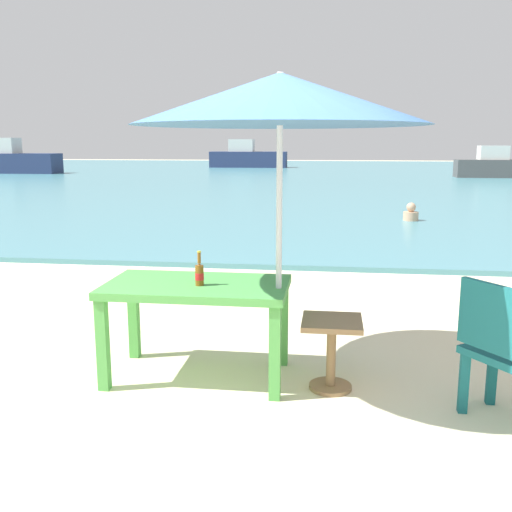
{
  "coord_description": "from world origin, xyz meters",
  "views": [
    {
      "loc": [
        0.62,
        -3.15,
        1.82
      ],
      "look_at": [
        -0.2,
        3.0,
        0.6
      ],
      "focal_mm": 40.51,
      "sensor_mm": 36.0,
      "label": 1
    }
  ],
  "objects": [
    {
      "name": "beer_bottle_amber",
      "position": [
        -0.36,
        0.99,
        0.85
      ],
      "size": [
        0.07,
        0.07,
        0.26
      ],
      "color": "brown",
      "rests_on": "picnic_table_green"
    },
    {
      "name": "patio_umbrella",
      "position": [
        0.24,
        0.99,
        2.12
      ],
      "size": [
        2.1,
        2.1,
        2.3
      ],
      "color": "silver",
      "rests_on": "ground_plane"
    },
    {
      "name": "boat_tanker",
      "position": [
        9.0,
        28.03,
        0.66
      ],
      "size": [
        4.42,
        1.2,
        1.61
      ],
      "color": "#4C4C4C",
      "rests_on": "sea_water"
    },
    {
      "name": "picnic_table_green",
      "position": [
        -0.4,
        1.06,
        0.65
      ],
      "size": [
        1.4,
        0.8,
        0.76
      ],
      "color": "#4C9E47",
      "rests_on": "ground_plane"
    },
    {
      "name": "boat_fishing_trawler",
      "position": [
        -5.58,
        38.67,
        0.8
      ],
      "size": [
        5.51,
        1.5,
        2.0
      ],
      "color": "navy",
      "rests_on": "sea_water"
    },
    {
      "name": "side_table_wood",
      "position": [
        0.64,
        0.96,
        0.35
      ],
      "size": [
        0.44,
        0.44,
        0.54
      ],
      "color": "olive",
      "rests_on": "ground_plane"
    },
    {
      "name": "sea_water",
      "position": [
        0.0,
        30.0,
        0.04
      ],
      "size": [
        120.0,
        50.0,
        0.08
      ],
      "primitive_type": "cube",
      "color": "teal",
      "rests_on": "ground_plane"
    },
    {
      "name": "swimmer_person",
      "position": [
        2.39,
        10.27,
        0.24
      ],
      "size": [
        0.34,
        0.34,
        0.41
      ],
      "color": "tan",
      "rests_on": "sea_water"
    },
    {
      "name": "ground_plane",
      "position": [
        0.0,
        0.0,
        0.0
      ],
      "size": [
        120.0,
        120.0,
        0.0
      ],
      "primitive_type": "plane",
      "color": "beige"
    },
    {
      "name": "boat_sailboat",
      "position": [
        -18.14,
        28.83,
        0.81
      ],
      "size": [
        5.59,
        1.52,
        2.03
      ],
      "color": "navy",
      "rests_on": "sea_water"
    }
  ]
}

